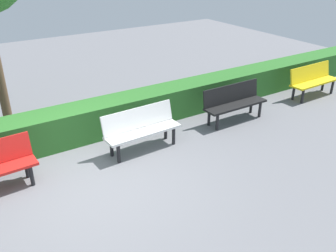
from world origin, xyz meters
TOP-DOWN VIEW (x-y plane):
  - ground_plane at (0.00, 0.00)m, footprint 24.15×24.15m
  - bench_yellow at (-6.84, -0.74)m, footprint 1.61×0.49m
  - bench_black at (-3.92, -0.70)m, footprint 1.64×0.45m
  - bench_white at (-1.40, -0.66)m, footprint 1.61×0.52m
  - hedge_row at (-1.26, -1.76)m, footprint 20.15×0.73m

SIDE VIEW (x-z plane):
  - ground_plane at x=0.00m, z-range 0.00..0.00m
  - hedge_row at x=-1.26m, z-range 0.00..0.74m
  - bench_white at x=-1.40m, z-range 0.05..0.91m
  - bench_yellow at x=-6.84m, z-range 0.05..0.91m
  - bench_black at x=-3.92m, z-range 0.05..0.91m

